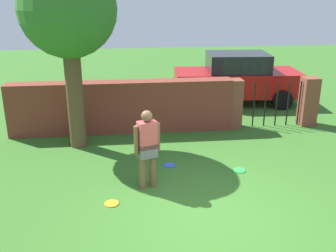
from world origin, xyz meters
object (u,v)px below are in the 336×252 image
at_px(tree, 68,12).
at_px(frisbee_green, 239,170).
at_px(car, 237,78).
at_px(frisbee_orange, 112,203).
at_px(frisbee_blue, 169,165).
at_px(person, 147,146).

xyz_separation_m(tree, frisbee_green, (3.66, -1.86, -3.27)).
xyz_separation_m(car, frisbee_orange, (-4.13, -6.31, -0.85)).
bearing_deg(car, frisbee_green, -100.83).
relative_size(tree, frisbee_blue, 16.56).
bearing_deg(frisbee_green, frisbee_blue, 163.93).
relative_size(car, frisbee_orange, 15.94).
height_order(tree, frisbee_orange, tree).
distance_m(car, frisbee_orange, 7.59).
xyz_separation_m(frisbee_green, frisbee_blue, (-1.50, 0.43, 0.00)).
bearing_deg(frisbee_orange, tree, 106.93).
relative_size(frisbee_orange, frisbee_green, 1.00).
bearing_deg(car, tree, -142.43).
xyz_separation_m(person, car, (3.41, 5.73, -0.04)).
relative_size(frisbee_green, frisbee_blue, 1.00).
distance_m(person, frisbee_blue, 1.40).
bearing_deg(frisbee_blue, frisbee_orange, -129.51).
distance_m(car, frisbee_blue, 5.65).
height_order(person, frisbee_green, person).
distance_m(tree, person, 3.73).
xyz_separation_m(car, frisbee_blue, (-2.87, -4.79, -0.85)).
relative_size(person, frisbee_blue, 6.00).
bearing_deg(frisbee_blue, frisbee_green, -16.07).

